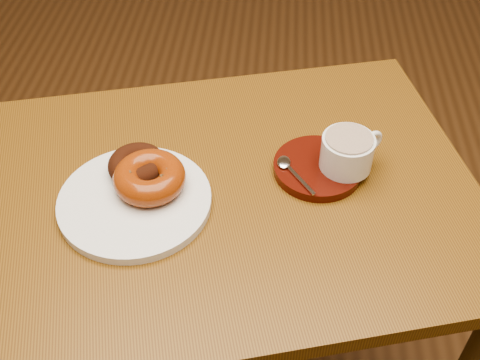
# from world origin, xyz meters

# --- Properties ---
(cafe_table) EXTENTS (0.97, 0.82, 0.79)m
(cafe_table) POSITION_xyz_m (-0.27, 0.14, 0.66)
(cafe_table) COLOR brown
(cafe_table) RESTS_ON ground
(donut_plate) EXTENTS (0.26, 0.26, 0.02)m
(donut_plate) POSITION_xyz_m (-0.42, 0.10, 0.80)
(donut_plate) COLOR white
(donut_plate) RESTS_ON cafe_table
(donut_cinnamon) EXTENTS (0.13, 0.13, 0.04)m
(donut_cinnamon) POSITION_xyz_m (-0.42, 0.15, 0.82)
(donut_cinnamon) COLOR #35150A
(donut_cinnamon) RESTS_ON donut_plate
(donut_caramel) EXTENTS (0.15, 0.15, 0.04)m
(donut_caramel) POSITION_xyz_m (-0.39, 0.12, 0.83)
(donut_caramel) COLOR #89360F
(donut_caramel) RESTS_ON donut_plate
(saucer) EXTENTS (0.20, 0.20, 0.02)m
(saucer) POSITION_xyz_m (-0.11, 0.20, 0.80)
(saucer) COLOR #3D0E08
(saucer) RESTS_ON cafe_table
(coffee_cup) EXTENTS (0.11, 0.09, 0.06)m
(coffee_cup) POSITION_xyz_m (-0.07, 0.20, 0.84)
(coffee_cup) COLOR white
(coffee_cup) RESTS_ON saucer
(teaspoon) EXTENTS (0.07, 0.09, 0.01)m
(teaspoon) POSITION_xyz_m (-0.17, 0.19, 0.81)
(teaspoon) COLOR silver
(teaspoon) RESTS_ON saucer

